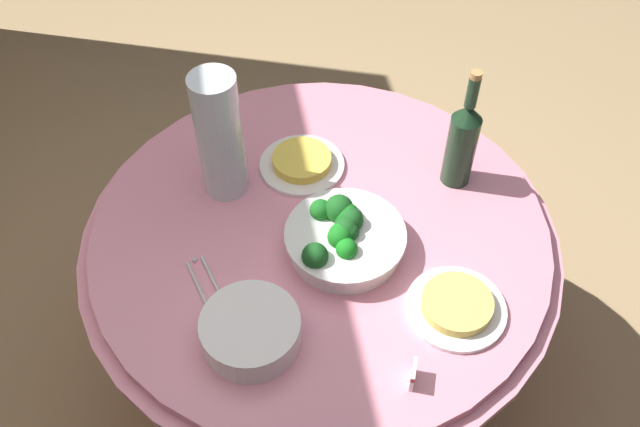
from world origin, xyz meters
name	(u,v)px	position (x,y,z in m)	size (l,w,h in m)	color
ground_plane	(320,374)	(0.00, 0.00, 0.00)	(6.00, 6.00, 0.00)	tan
buffet_table	(320,310)	(0.00, 0.00, 0.38)	(1.16, 1.16, 0.74)	maroon
broccoli_bowl	(343,237)	(-0.07, -0.04, 0.79)	(0.28, 0.28, 0.11)	white
plate_stack	(251,331)	(-0.28, 0.20, 0.78)	(0.21, 0.21, 0.07)	white
wine_bottle	(462,141)	(0.10, -0.37, 0.87)	(0.07, 0.07, 0.34)	#19351E
decorative_fruit_vase	(220,142)	(0.17, 0.21, 0.89)	(0.11, 0.11, 0.34)	silver
serving_tongs	(206,283)	(-0.12, 0.28, 0.74)	(0.17, 0.09, 0.01)	silver
food_plate_fried_egg	(302,163)	(0.21, 0.01, 0.76)	(0.22, 0.22, 0.04)	white
food_plate_noodles	(456,306)	(-0.28, -0.25, 0.76)	(0.22, 0.22, 0.04)	white
label_placard_front	(413,373)	(-0.43, -0.11, 0.77)	(0.05, 0.03, 0.05)	white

